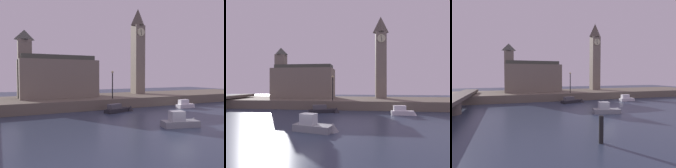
{
  "view_description": "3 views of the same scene",
  "coord_description": "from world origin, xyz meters",
  "views": [
    {
      "loc": [
        -15.65,
        -16.67,
        5.07
      ],
      "look_at": [
        0.93,
        17.15,
        3.65
      ],
      "focal_mm": 37.19,
      "sensor_mm": 36.0,
      "label": 1
    },
    {
      "loc": [
        4.42,
        -15.29,
        4.23
      ],
      "look_at": [
        0.97,
        14.52,
        4.32
      ],
      "focal_mm": 28.96,
      "sensor_mm": 36.0,
      "label": 2
    },
    {
      "loc": [
        -12.82,
        -22.71,
        5.28
      ],
      "look_at": [
        -0.72,
        17.17,
        3.27
      ],
      "focal_mm": 31.1,
      "sensor_mm": 36.0,
      "label": 3
    }
  ],
  "objects": [
    {
      "name": "mooring_post_left",
      "position": [
        -5.83,
        -9.49,
        1.07
      ],
      "size": [
        0.36,
        0.36,
        2.13
      ],
      "primitive_type": "cylinder",
      "color": "black",
      "rests_on": "ground"
    },
    {
      "name": "streetlamp",
      "position": [
        -0.01,
        15.07,
        4.13
      ],
      "size": [
        0.36,
        0.36,
        4.27
      ],
      "color": "black",
      "rests_on": "far_embankment"
    },
    {
      "name": "boat_ferry_white",
      "position": [
        10.59,
        10.55,
        0.47
      ],
      "size": [
        3.45,
        1.11,
        1.36
      ],
      "color": "silver",
      "rests_on": "ground"
    },
    {
      "name": "far_embankment",
      "position": [
        0.0,
        20.0,
        0.75
      ],
      "size": [
        70.0,
        12.0,
        1.5
      ],
      "primitive_type": "cube",
      "color": "#6B6051",
      "rests_on": "ground"
    },
    {
      "name": "boat_cruiser_grey",
      "position": [
        0.65,
        0.65,
        0.5
      ],
      "size": [
        4.48,
        2.26,
        1.71
      ],
      "color": "gray",
      "rests_on": "ground"
    },
    {
      "name": "boat_barge_dark",
      "position": [
        -0.56,
        11.48,
        0.39
      ],
      "size": [
        4.93,
        2.56,
        1.39
      ],
      "color": "#232328",
      "rests_on": "ground"
    },
    {
      "name": "clock_tower",
      "position": [
        8.8,
        21.76,
        9.99
      ],
      "size": [
        2.25,
        2.3,
        16.42
      ],
      "color": "slate",
      "rests_on": "far_embankment"
    },
    {
      "name": "ground_plane",
      "position": [
        0.0,
        0.0,
        0.0
      ],
      "size": [
        120.0,
        120.0,
        0.0
      ],
      "primitive_type": "plane",
      "color": "#2D384C"
    },
    {
      "name": "bridge_span",
      "position": [
        -19.63,
        5.87,
        1.59
      ],
      "size": [
        2.52,
        28.26,
        2.2
      ],
      "color": "#5B544C",
      "rests_on": "ground"
    },
    {
      "name": "parliament_hall",
      "position": [
        -7.32,
        21.33,
        4.92
      ],
      "size": [
        12.27,
        6.04,
        10.55
      ],
      "color": "slate",
      "rests_on": "far_embankment"
    }
  ]
}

